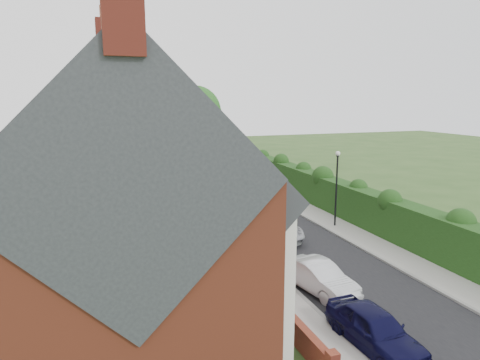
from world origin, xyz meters
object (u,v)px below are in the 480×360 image
object	(u,v)px
car_navy	(375,329)
car_green	(220,191)
horse	(261,202)
lamppost	(337,179)
car_black	(174,158)
car_silver_a	(318,277)
car_white	(229,200)
car_red	(194,182)
horse_cart	(252,190)
car_beige	(180,171)
car_grey	(172,161)
car_silver_b	(270,226)

from	to	relation	value
car_navy	car_green	bearing A→B (deg)	83.62
car_green	horse	bearing A→B (deg)	-71.95
lamppost	car_black	distance (m)	31.50
car_silver_a	lamppost	bearing A→B (deg)	42.86
car_green	car_black	distance (m)	20.78
car_white	car_red	distance (m)	7.79
car_navy	lamppost	bearing A→B (deg)	60.57
lamppost	car_navy	world-z (taller)	lamppost
car_black	car_red	bearing A→B (deg)	-85.65
horse	horse_cart	bearing A→B (deg)	-78.24
car_beige	car_green	bearing A→B (deg)	-93.46
lamppost	car_green	xyz separation A→B (m)	(-5.00, 10.22, -2.60)
lamppost	car_grey	distance (m)	29.02
car_white	car_red	bearing A→B (deg)	95.35
car_black	car_silver_a	bearing A→B (deg)	-82.62
car_silver_a	car_grey	size ratio (longest dim) A/B	0.77
lamppost	car_green	bearing A→B (deg)	116.08
car_navy	car_black	xyz separation A→B (m)	(1.30, 43.75, 0.05)
car_green	horse_cart	size ratio (longest dim) A/B	1.30
car_silver_b	car_white	size ratio (longest dim) A/B	0.98
car_beige	car_grey	world-z (taller)	car_beige
car_silver_b	car_white	bearing A→B (deg)	87.53
car_white	car_silver_b	bearing A→B (deg)	-88.70
car_grey	car_black	distance (m)	2.77
car_silver_a	car_black	bearing A→B (deg)	77.36
car_silver_a	car_white	distance (m)	14.81
car_white	horse	distance (m)	2.49
car_beige	car_silver_a	bearing A→B (deg)	-100.17
car_grey	car_white	bearing A→B (deg)	-80.45
car_red	car_beige	bearing A→B (deg)	85.11
car_silver_a	car_silver_b	xyz separation A→B (m)	(0.93, 7.69, 0.07)
car_red	car_black	distance (m)	16.71
car_green	car_red	distance (m)	4.32
car_green	horse	world-z (taller)	horse
car_red	car_black	world-z (taller)	car_red
car_navy	car_beige	xyz separation A→B (m)	(-0.10, 33.38, 0.08)
car_red	car_navy	bearing A→B (deg)	-96.07
car_red	car_beige	size ratio (longest dim) A/B	0.84
car_green	car_black	world-z (taller)	car_black
car_red	car_beige	world-z (taller)	car_beige
horse_cart	lamppost	bearing A→B (deg)	-66.64
car_red	car_silver_a	bearing A→B (deg)	-95.13
horse	horse_cart	distance (m)	2.01
car_green	car_black	size ratio (longest dim) A/B	0.91
car_beige	car_red	bearing A→B (deg)	-99.99
car_silver_b	car_beige	bearing A→B (deg)	88.53
car_green	horse_cart	world-z (taller)	horse_cart
car_silver_b	car_black	bearing A→B (deg)	84.74
car_silver_a	horse_cart	xyz separation A→B (m)	(2.76, 15.53, 0.61)
car_beige	horse_cart	xyz separation A→B (m)	(3.24, -13.31, 0.50)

